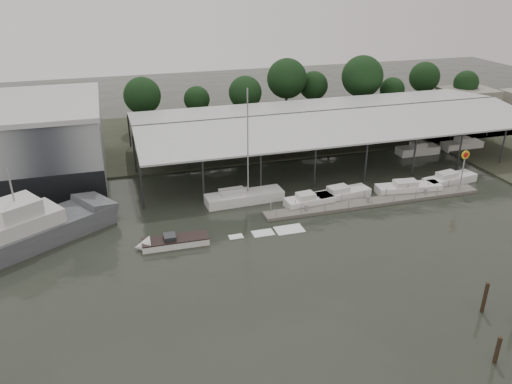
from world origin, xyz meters
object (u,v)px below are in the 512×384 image
object	(u,v)px
white_sailboat	(243,197)
shell_fuel_sign	(464,163)
speedboat_underway	(169,242)
grey_trawler	(32,229)

from	to	relation	value
white_sailboat	shell_fuel_sign	bearing A→B (deg)	-12.97
shell_fuel_sign	white_sailboat	world-z (taller)	white_sailboat
white_sailboat	speedboat_underway	distance (m)	12.86
grey_trawler	speedboat_underway	xyz separation A→B (m)	(13.35, -4.68, -1.19)
grey_trawler	speedboat_underway	bearing A→B (deg)	-50.97
grey_trawler	white_sailboat	size ratio (longest dim) A/B	1.23
grey_trawler	speedboat_underway	world-z (taller)	grey_trawler
white_sailboat	grey_trawler	bearing A→B (deg)	-174.52
shell_fuel_sign	grey_trawler	world-z (taller)	grey_trawler
shell_fuel_sign	speedboat_underway	world-z (taller)	shell_fuel_sign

